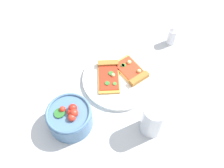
{
  "coord_description": "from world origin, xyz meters",
  "views": [
    {
      "loc": [
        0.29,
        0.34,
        0.73
      ],
      "look_at": [
        0.0,
        -0.02,
        0.03
      ],
      "focal_mm": 41.05,
      "sensor_mm": 36.0,
      "label": 1
    }
  ],
  "objects_px": {
    "soda_glass": "(152,120)",
    "pizza_slice_far": "(132,72)",
    "pepper_shaker": "(172,36)",
    "plate": "(119,79)",
    "paper_napkin": "(43,83)",
    "pizza_slice_near": "(109,74)",
    "salad_bowl": "(70,117)"
  },
  "relations": [
    {
      "from": "pizza_slice_far",
      "to": "salad_bowl",
      "type": "height_order",
      "value": "salad_bowl"
    },
    {
      "from": "soda_glass",
      "to": "pepper_shaker",
      "type": "height_order",
      "value": "soda_glass"
    },
    {
      "from": "salad_bowl",
      "to": "soda_glass",
      "type": "bearing_deg",
      "value": 136.08
    },
    {
      "from": "pizza_slice_far",
      "to": "pepper_shaker",
      "type": "xyz_separation_m",
      "value": [
        -0.21,
        -0.02,
        0.02
      ]
    },
    {
      "from": "plate",
      "to": "salad_bowl",
      "type": "distance_m",
      "value": 0.22
    },
    {
      "from": "plate",
      "to": "salad_bowl",
      "type": "xyz_separation_m",
      "value": [
        0.22,
        0.03,
        0.03
      ]
    },
    {
      "from": "pizza_slice_near",
      "to": "salad_bowl",
      "type": "distance_m",
      "value": 0.21
    },
    {
      "from": "plate",
      "to": "pizza_slice_near",
      "type": "height_order",
      "value": "pizza_slice_near"
    },
    {
      "from": "salad_bowl",
      "to": "soda_glass",
      "type": "distance_m",
      "value": 0.24
    },
    {
      "from": "soda_glass",
      "to": "pepper_shaker",
      "type": "bearing_deg",
      "value": -146.54
    },
    {
      "from": "pizza_slice_far",
      "to": "paper_napkin",
      "type": "relative_size",
      "value": 0.82
    },
    {
      "from": "pizza_slice_near",
      "to": "soda_glass",
      "type": "xyz_separation_m",
      "value": [
        0.02,
        0.23,
        0.04
      ]
    },
    {
      "from": "plate",
      "to": "pepper_shaker",
      "type": "bearing_deg",
      "value": -178.59
    },
    {
      "from": "paper_napkin",
      "to": "pepper_shaker",
      "type": "xyz_separation_m",
      "value": [
        -0.47,
        0.15,
        0.04
      ]
    },
    {
      "from": "pizza_slice_far",
      "to": "pepper_shaker",
      "type": "bearing_deg",
      "value": -174.6
    },
    {
      "from": "pizza_slice_near",
      "to": "paper_napkin",
      "type": "distance_m",
      "value": 0.22
    },
    {
      "from": "pizza_slice_near",
      "to": "salad_bowl",
      "type": "relative_size",
      "value": 1.08
    },
    {
      "from": "pizza_slice_far",
      "to": "pepper_shaker",
      "type": "distance_m",
      "value": 0.22
    },
    {
      "from": "salad_bowl",
      "to": "paper_napkin",
      "type": "height_order",
      "value": "salad_bowl"
    },
    {
      "from": "pizza_slice_near",
      "to": "salad_bowl",
      "type": "height_order",
      "value": "salad_bowl"
    },
    {
      "from": "pizza_slice_far",
      "to": "plate",
      "type": "bearing_deg",
      "value": -15.85
    },
    {
      "from": "paper_napkin",
      "to": "pepper_shaker",
      "type": "bearing_deg",
      "value": 162.81
    },
    {
      "from": "salad_bowl",
      "to": "pizza_slice_near",
      "type": "bearing_deg",
      "value": -163.3
    },
    {
      "from": "plate",
      "to": "salad_bowl",
      "type": "bearing_deg",
      "value": 7.78
    },
    {
      "from": "salad_bowl",
      "to": "soda_glass",
      "type": "xyz_separation_m",
      "value": [
        -0.17,
        0.17,
        0.02
      ]
    },
    {
      "from": "soda_glass",
      "to": "pizza_slice_far",
      "type": "bearing_deg",
      "value": -116.86
    },
    {
      "from": "pizza_slice_far",
      "to": "salad_bowl",
      "type": "bearing_deg",
      "value": 3.41
    },
    {
      "from": "plate",
      "to": "pizza_slice_far",
      "type": "xyz_separation_m",
      "value": [
        -0.05,
        0.01,
        0.01
      ]
    },
    {
      "from": "pepper_shaker",
      "to": "soda_glass",
      "type": "bearing_deg",
      "value": 33.46
    },
    {
      "from": "salad_bowl",
      "to": "paper_napkin",
      "type": "distance_m",
      "value": 0.19
    },
    {
      "from": "salad_bowl",
      "to": "paper_napkin",
      "type": "relative_size",
      "value": 0.91
    },
    {
      "from": "plate",
      "to": "pepper_shaker",
      "type": "height_order",
      "value": "pepper_shaker"
    }
  ]
}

